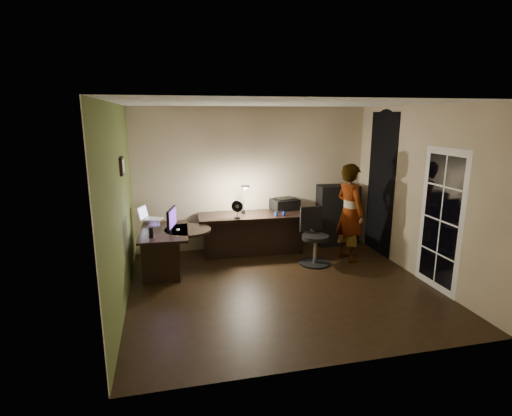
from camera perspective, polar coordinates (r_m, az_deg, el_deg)
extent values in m
cube|color=black|center=(6.19, 3.63, -11.21)|extent=(4.50, 4.00, 0.01)
cube|color=silver|center=(5.64, 4.04, 14.73)|extent=(4.50, 4.00, 0.01)
cube|color=#C0AD8C|center=(7.67, -0.53, 4.19)|extent=(4.50, 0.01, 2.70)
cube|color=#C0AD8C|center=(3.95, 12.29, -4.78)|extent=(4.50, 0.01, 2.70)
cube|color=#C0AD8C|center=(5.56, -19.03, -0.01)|extent=(0.01, 4.00, 2.70)
cube|color=#C0AD8C|center=(6.77, 22.44, 1.97)|extent=(0.01, 4.00, 2.70)
cube|color=#4E5F29|center=(5.56, -18.88, 0.00)|extent=(0.00, 4.00, 2.70)
cube|color=black|center=(7.71, 17.42, 3.25)|extent=(0.01, 0.90, 2.60)
cube|color=white|center=(6.39, 24.88, -1.64)|extent=(0.02, 0.92, 2.10)
cube|color=black|center=(5.91, -18.64, 5.70)|extent=(0.04, 0.30, 0.25)
cube|color=black|center=(6.77, -12.86, -6.05)|extent=(0.81, 1.27, 0.71)
cube|color=black|center=(7.46, -0.34, -3.72)|extent=(2.06, 0.79, 0.76)
cube|color=black|center=(8.15, 11.54, -0.95)|extent=(0.82, 0.45, 1.19)
cube|color=silver|center=(7.17, -14.50, -1.86)|extent=(0.23, 0.19, 0.09)
cube|color=silver|center=(7.13, -14.57, -0.63)|extent=(0.44, 0.43, 0.24)
cube|color=black|center=(6.38, -12.11, -2.51)|extent=(0.21, 0.49, 0.32)
ellipsoid|color=silver|center=(6.65, -11.08, -3.07)|extent=(0.09, 0.11, 0.04)
cube|color=black|center=(6.55, -7.80, -3.33)|extent=(0.08, 0.13, 0.01)
cube|color=black|center=(6.89, -13.80, -2.77)|extent=(0.06, 0.12, 0.01)
cylinder|color=black|center=(6.32, -14.76, -3.48)|extent=(0.08, 0.08, 0.18)
cube|color=silver|center=(6.45, -11.91, -3.76)|extent=(0.19, 0.22, 0.01)
cube|color=black|center=(7.05, -2.70, -0.14)|extent=(0.23, 0.17, 0.32)
cube|color=#0B2098|center=(7.23, 3.42, -0.74)|extent=(0.20, 0.11, 0.09)
cube|color=black|center=(7.72, 4.12, 0.65)|extent=(0.55, 0.46, 0.22)
cube|color=black|center=(7.33, -1.84, 1.44)|extent=(0.19, 0.29, 0.58)
cube|color=black|center=(6.98, 8.48, -4.12)|extent=(0.57, 0.57, 0.98)
imported|color=#D8A88C|center=(7.22, 13.24, -0.65)|extent=(0.55, 0.70, 1.74)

